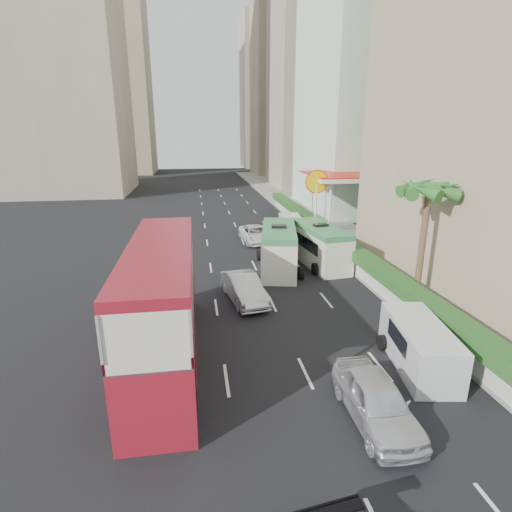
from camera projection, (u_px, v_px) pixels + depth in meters
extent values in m
plane|color=black|center=(302.00, 347.00, 18.11)|extent=(200.00, 200.00, 0.00)
cube|color=maroon|center=(163.00, 304.00, 16.49)|extent=(2.50, 11.00, 5.06)
imported|color=silver|center=(244.00, 301.00, 23.17)|extent=(2.48, 4.95, 1.56)
imported|color=silver|center=(374.00, 419.00, 13.53)|extent=(1.84, 4.54, 1.54)
imported|color=silver|center=(256.00, 242.00, 35.91)|extent=(2.77, 5.26, 1.41)
cube|color=silver|center=(279.00, 249.00, 28.19)|extent=(3.61, 7.19, 3.05)
cube|color=silver|center=(320.00, 245.00, 29.27)|extent=(2.90, 6.75, 2.90)
cube|color=silver|center=(419.00, 346.00, 16.39)|extent=(2.61, 4.93, 1.87)
cube|color=silver|center=(291.00, 227.00, 37.28)|extent=(2.34, 4.87, 1.88)
cube|color=#99968C|center=(322.00, 223.00, 43.02)|extent=(6.00, 120.00, 0.18)
cube|color=silver|center=(332.00, 246.00, 32.04)|extent=(0.30, 44.00, 1.00)
cube|color=#2D6626|center=(332.00, 235.00, 31.79)|extent=(1.10, 44.00, 0.70)
cylinder|color=brown|center=(422.00, 245.00, 22.03)|extent=(0.36, 0.36, 6.40)
cube|color=silver|center=(339.00, 201.00, 40.49)|extent=(6.50, 8.00, 5.50)
cube|color=#B0A08B|center=(320.00, 38.00, 68.23)|extent=(16.00, 16.00, 50.00)
cube|color=tan|center=(284.00, 76.00, 91.64)|extent=(14.00, 14.00, 44.00)
cube|color=#B0A08B|center=(267.00, 95.00, 113.02)|extent=(14.00, 14.00, 40.00)
cube|color=#B0A08B|center=(53.00, 16.00, 58.98)|extent=(18.00, 18.00, 52.00)
cube|color=tan|center=(114.00, 73.00, 93.23)|extent=(16.00, 16.00, 46.00)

